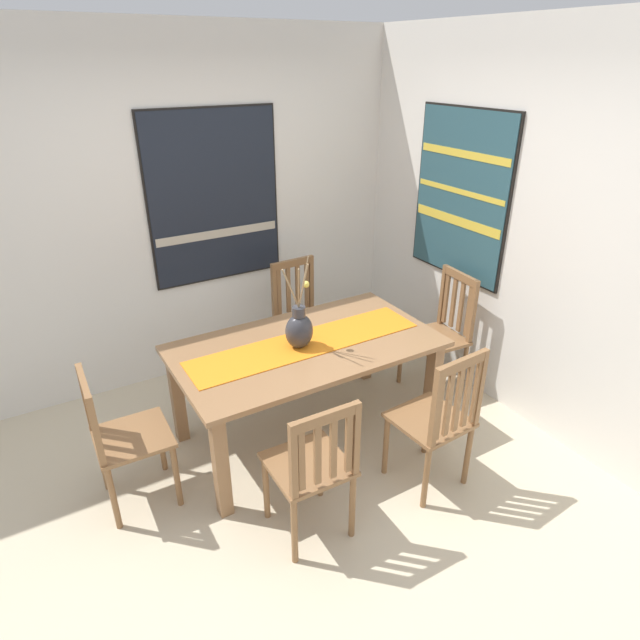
% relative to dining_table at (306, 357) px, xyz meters
% --- Properties ---
extents(ground_plane, '(6.40, 6.40, 0.03)m').
position_rel_dining_table_xyz_m(ground_plane, '(-0.31, -0.50, -0.65)').
color(ground_plane, beige).
extents(wall_back, '(6.40, 0.12, 2.70)m').
position_rel_dining_table_xyz_m(wall_back, '(-0.31, 1.36, 0.72)').
color(wall_back, silver).
rests_on(wall_back, ground_plane).
extents(wall_side, '(0.12, 6.40, 2.70)m').
position_rel_dining_table_xyz_m(wall_side, '(1.55, -0.50, 0.72)').
color(wall_side, silver).
rests_on(wall_side, ground_plane).
extents(dining_table, '(1.75, 0.97, 0.74)m').
position_rel_dining_table_xyz_m(dining_table, '(0.00, 0.00, 0.00)').
color(dining_table, '#8E6642').
rests_on(dining_table, ground_plane).
extents(table_runner, '(1.61, 0.36, 0.01)m').
position_rel_dining_table_xyz_m(table_runner, '(0.00, -0.00, 0.11)').
color(table_runner, orange).
rests_on(table_runner, dining_table).
extents(centerpiece_vase, '(0.21, 0.22, 0.65)m').
position_rel_dining_table_xyz_m(centerpiece_vase, '(-0.06, -0.02, 0.24)').
color(centerpiece_vase, '#333338').
rests_on(centerpiece_vase, dining_table).
extents(chair_0, '(0.43, 0.43, 0.92)m').
position_rel_dining_table_xyz_m(chair_0, '(-0.42, -0.81, -0.15)').
color(chair_0, brown).
rests_on(chair_0, ground_plane).
extents(chair_1, '(0.45, 0.45, 0.98)m').
position_rel_dining_table_xyz_m(chair_1, '(0.43, -0.85, -0.12)').
color(chair_1, brown).
rests_on(chair_1, ground_plane).
extents(chair_2, '(0.43, 0.43, 0.91)m').
position_rel_dining_table_xyz_m(chair_2, '(-1.23, -0.02, -0.15)').
color(chair_2, brown).
rests_on(chair_2, ground_plane).
extents(chair_3, '(0.45, 0.45, 0.98)m').
position_rel_dining_table_xyz_m(chair_3, '(1.22, -0.01, -0.13)').
color(chair_3, brown).
rests_on(chair_3, ground_plane).
extents(chair_4, '(0.44, 0.44, 0.96)m').
position_rel_dining_table_xyz_m(chair_4, '(0.41, 0.81, -0.13)').
color(chair_4, brown).
rests_on(chair_4, ground_plane).
extents(painting_on_back_wall, '(1.07, 0.05, 1.34)m').
position_rel_dining_table_xyz_m(painting_on_back_wall, '(-0.09, 1.30, 0.82)').
color(painting_on_back_wall, black).
extents(painting_on_side_wall, '(0.05, 0.95, 1.27)m').
position_rel_dining_table_xyz_m(painting_on_side_wall, '(1.48, 0.21, 0.87)').
color(painting_on_side_wall, black).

